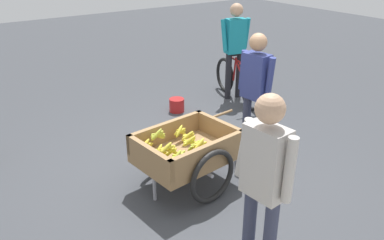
# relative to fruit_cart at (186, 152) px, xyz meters

# --- Properties ---
(ground_plane) EXTENTS (24.00, 24.00, 0.00)m
(ground_plane) POSITION_rel_fruit_cart_xyz_m (-0.30, -0.24, -0.44)
(ground_plane) COLOR #3D3F44
(fruit_cart) EXTENTS (1.72, 1.00, 0.74)m
(fruit_cart) POSITION_rel_fruit_cart_xyz_m (0.00, 0.00, 0.00)
(fruit_cart) COLOR #937047
(fruit_cart) RESTS_ON ground
(vendor_person) EXTENTS (0.24, 0.55, 1.66)m
(vendor_person) POSITION_rel_fruit_cart_xyz_m (-1.15, -0.13, 0.56)
(vendor_person) COLOR #333851
(vendor_person) RESTS_ON ground
(bicycle) EXTENTS (0.53, 1.63, 0.85)m
(bicycle) POSITION_rel_fruit_cart_xyz_m (-2.31, -1.77, -0.09)
(bicycle) COLOR black
(bicycle) RESTS_ON ground
(cyclist_person) EXTENTS (0.51, 0.27, 1.71)m
(cyclist_person) POSITION_rel_fruit_cart_xyz_m (-2.35, -1.92, 0.59)
(cyclist_person) COLOR black
(cyclist_person) RESTS_ON ground
(plastic_bucket) EXTENTS (0.26, 0.26, 0.23)m
(plastic_bucket) POSITION_rel_fruit_cart_xyz_m (-1.13, -1.96, -0.33)
(plastic_bucket) COLOR #B21E1E
(plastic_bucket) RESTS_ON ground
(bystander_person) EXTENTS (0.23, 0.56, 1.69)m
(bystander_person) POSITION_rel_fruit_cart_xyz_m (0.28, 1.51, 0.58)
(bystander_person) COLOR #333851
(bystander_person) RESTS_ON ground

